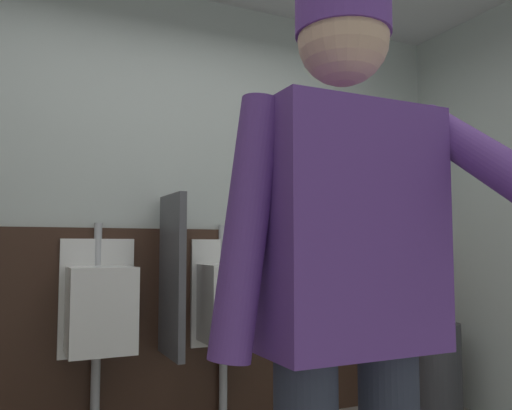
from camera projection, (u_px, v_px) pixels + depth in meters
The scene contains 7 objects.
wall_back at pixel (158, 207), 3.16m from camera, with size 4.71×0.12×2.70m, color silver.
wainscot_band_back at pixel (159, 332), 3.03m from camera, with size 4.11×0.03×1.21m, color #382319.
urinal_left at pixel (100, 308), 2.76m from camera, with size 0.40×0.34×1.24m.
urinal_middle at pixel (229, 302), 3.08m from camera, with size 0.40×0.34×1.24m.
privacy_divider_panel at pixel (172, 275), 2.87m from camera, with size 0.04×0.40×0.90m, color #4C4C51.
person at pixel (349, 295), 1.16m from camera, with size 0.63×0.60×1.70m.
trash_bin at pixel (438, 369), 3.38m from camera, with size 0.30×0.30×0.60m, color #38383D.
Camera 1 is at (-0.80, -1.47, 1.11)m, focal length 36.11 mm.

